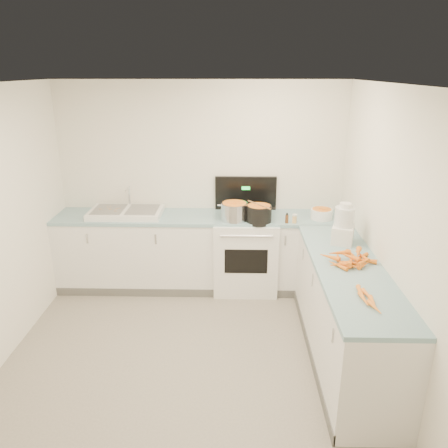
{
  "coord_description": "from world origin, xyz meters",
  "views": [
    {
      "loc": [
        0.41,
        -3.28,
        2.62
      ],
      "look_at": [
        0.3,
        1.1,
        1.05
      ],
      "focal_mm": 35.0,
      "sensor_mm": 36.0,
      "label": 1
    }
  ],
  "objects_px": {
    "steel_pot": "(234,212)",
    "mixing_bowl": "(321,214)",
    "stove": "(245,252)",
    "sink": "(126,212)",
    "black_pot": "(259,214)",
    "spice_jar": "(294,219)",
    "food_processor": "(344,226)",
    "extract_bottle": "(287,219)"
  },
  "relations": [
    {
      "from": "steel_pot",
      "to": "food_processor",
      "type": "relative_size",
      "value": 0.74
    },
    {
      "from": "mixing_bowl",
      "to": "steel_pot",
      "type": "bearing_deg",
      "value": -175.91
    },
    {
      "from": "black_pot",
      "to": "steel_pot",
      "type": "bearing_deg",
      "value": 172.0
    },
    {
      "from": "steel_pot",
      "to": "black_pot",
      "type": "bearing_deg",
      "value": -8.0
    },
    {
      "from": "stove",
      "to": "spice_jar",
      "type": "xyz_separation_m",
      "value": [
        0.55,
        -0.22,
        0.51
      ]
    },
    {
      "from": "steel_pot",
      "to": "mixing_bowl",
      "type": "xyz_separation_m",
      "value": [
        1.03,
        0.07,
        -0.03
      ]
    },
    {
      "from": "steel_pot",
      "to": "mixing_bowl",
      "type": "relative_size",
      "value": 1.22
    },
    {
      "from": "sink",
      "to": "extract_bottle",
      "type": "distance_m",
      "value": 1.93
    },
    {
      "from": "black_pot",
      "to": "food_processor",
      "type": "xyz_separation_m",
      "value": [
        0.82,
        -0.64,
        0.1
      ]
    },
    {
      "from": "black_pot",
      "to": "mixing_bowl",
      "type": "relative_size",
      "value": 1.16
    },
    {
      "from": "extract_bottle",
      "to": "spice_jar",
      "type": "bearing_deg",
      "value": 2.49
    },
    {
      "from": "steel_pot",
      "to": "stove",
      "type": "bearing_deg",
      "value": 43.11
    },
    {
      "from": "stove",
      "to": "black_pot",
      "type": "height_order",
      "value": "stove"
    },
    {
      "from": "mixing_bowl",
      "to": "food_processor",
      "type": "xyz_separation_m",
      "value": [
        0.07,
        -0.76,
        0.12
      ]
    },
    {
      "from": "stove",
      "to": "sink",
      "type": "distance_m",
      "value": 1.54
    },
    {
      "from": "extract_bottle",
      "to": "food_processor",
      "type": "relative_size",
      "value": 0.23
    },
    {
      "from": "stove",
      "to": "spice_jar",
      "type": "bearing_deg",
      "value": -21.77
    },
    {
      "from": "food_processor",
      "to": "extract_bottle",
      "type": "bearing_deg",
      "value": 130.15
    },
    {
      "from": "extract_bottle",
      "to": "mixing_bowl",
      "type": "bearing_deg",
      "value": 21.26
    },
    {
      "from": "steel_pot",
      "to": "sink",
      "type": "bearing_deg",
      "value": 173.58
    },
    {
      "from": "extract_bottle",
      "to": "steel_pot",
      "type": "bearing_deg",
      "value": 171.33
    },
    {
      "from": "steel_pot",
      "to": "black_pot",
      "type": "xyz_separation_m",
      "value": [
        0.28,
        -0.04,
        -0.01
      ]
    },
    {
      "from": "mixing_bowl",
      "to": "stove",
      "type": "bearing_deg",
      "value": 176.26
    },
    {
      "from": "black_pot",
      "to": "mixing_bowl",
      "type": "bearing_deg",
      "value": 8.67
    },
    {
      "from": "spice_jar",
      "to": "black_pot",
      "type": "bearing_deg",
      "value": 173.24
    },
    {
      "from": "mixing_bowl",
      "to": "spice_jar",
      "type": "xyz_separation_m",
      "value": [
        -0.34,
        -0.16,
        -0.01
      ]
    },
    {
      "from": "stove",
      "to": "food_processor",
      "type": "relative_size",
      "value": 3.23
    },
    {
      "from": "steel_pot",
      "to": "mixing_bowl",
      "type": "height_order",
      "value": "steel_pot"
    },
    {
      "from": "mixing_bowl",
      "to": "black_pot",
      "type": "bearing_deg",
      "value": -171.33
    },
    {
      "from": "steel_pot",
      "to": "food_processor",
      "type": "distance_m",
      "value": 1.3
    },
    {
      "from": "stove",
      "to": "steel_pot",
      "type": "relative_size",
      "value": 4.39
    },
    {
      "from": "extract_bottle",
      "to": "food_processor",
      "type": "xyz_separation_m",
      "value": [
        0.5,
        -0.59,
        0.13
      ]
    },
    {
      "from": "sink",
      "to": "mixing_bowl",
      "type": "distance_m",
      "value": 2.34
    },
    {
      "from": "mixing_bowl",
      "to": "food_processor",
      "type": "distance_m",
      "value": 0.77
    },
    {
      "from": "stove",
      "to": "steel_pot",
      "type": "xyz_separation_m",
      "value": [
        -0.14,
        -0.13,
        0.56
      ]
    },
    {
      "from": "sink",
      "to": "black_pot",
      "type": "bearing_deg",
      "value": -6.7
    },
    {
      "from": "stove",
      "to": "food_processor",
      "type": "bearing_deg",
      "value": -40.28
    },
    {
      "from": "steel_pot",
      "to": "spice_jar",
      "type": "xyz_separation_m",
      "value": [
        0.69,
        -0.09,
        -0.05
      ]
    },
    {
      "from": "black_pot",
      "to": "sink",
      "type": "bearing_deg",
      "value": 173.3
    },
    {
      "from": "extract_bottle",
      "to": "spice_jar",
      "type": "relative_size",
      "value": 1.1
    },
    {
      "from": "sink",
      "to": "black_pot",
      "type": "height_order",
      "value": "sink"
    },
    {
      "from": "steel_pot",
      "to": "extract_bottle",
      "type": "bearing_deg",
      "value": -8.67
    }
  ]
}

